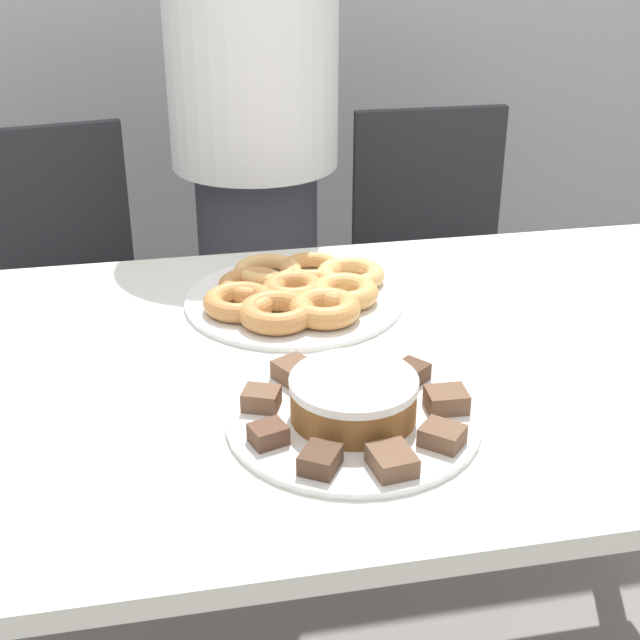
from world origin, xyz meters
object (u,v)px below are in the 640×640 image
plate_donuts (294,300)px  office_chair_left (66,335)px  person_standing (257,144)px  office_chair_right (439,303)px  frosted_cake (354,397)px  plate_cake (354,420)px

plate_donuts → office_chair_left: bearing=126.9°
person_standing → plate_donuts: 0.59m
office_chair_right → frosted_cake: bearing=-114.1°
office_chair_left → plate_donuts: (0.46, -0.61, 0.32)m
person_standing → frosted_cake: (-0.00, -0.98, -0.09)m
plate_cake → plate_donuts: same height
plate_donuts → frosted_cake: bearing=-88.1°
office_chair_left → plate_donuts: bearing=-62.3°
plate_donuts → person_standing: bearing=88.4°
office_chair_right → plate_cake: size_ratio=2.64×
office_chair_left → office_chair_right: bearing=-9.2°
person_standing → frosted_cake: 0.98m
plate_cake → frosted_cake: frosted_cake is taller
office_chair_right → frosted_cake: (-0.47, -1.01, 0.36)m
frosted_cake → plate_cake: bearing=116.6°
plate_donuts → frosted_cake: 0.40m
plate_cake → frosted_cake: bearing=-63.4°
office_chair_right → person_standing: bearing=-175.8°
office_chair_left → plate_cake: size_ratio=2.64×
office_chair_left → frosted_cake: 1.17m
person_standing → office_chair_right: (0.47, 0.03, -0.45)m
office_chair_right → office_chair_left: bearing=-179.1°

